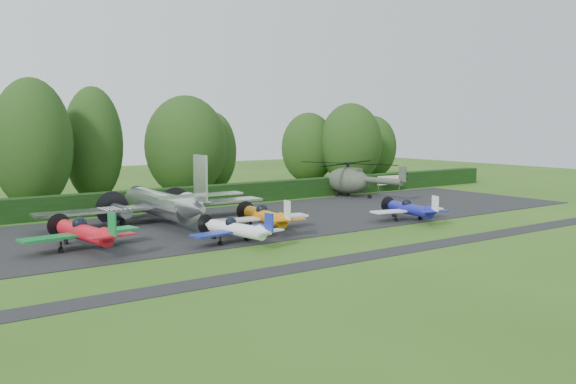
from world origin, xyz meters
TOP-DOWN VIEW (x-y plane):
  - ground at (0.00, 0.00)m, footprint 160.00×160.00m
  - apron at (0.00, 10.00)m, footprint 70.00×18.00m
  - taxiway_verge at (0.00, -6.00)m, footprint 70.00×2.00m
  - hedgerow at (0.00, 21.00)m, footprint 90.00×1.60m
  - transport_plane at (-4.81, 12.54)m, footprint 19.39×14.87m
  - light_plane_red at (-13.35, 5.86)m, footprint 7.79×8.19m
  - light_plane_white at (-4.17, 2.15)m, footprint 6.49×6.83m
  - light_plane_orange at (0.18, 5.06)m, footprint 7.37×7.75m
  - light_plane_blue at (12.77, 2.03)m, footprint 6.64×6.98m
  - helicopter at (20.45, 18.59)m, footprint 11.78×13.79m
  - sign_board at (27.56, 19.34)m, footprint 3.40×0.13m
  - tree_1 at (5.91, 29.24)m, footprint 9.08×9.08m
  - tree_2 at (38.86, 34.10)m, footprint 6.88×6.88m
  - tree_3 at (30.37, 29.45)m, footprint 8.30×8.30m
  - tree_6 at (10.91, 32.15)m, footprint 5.67×5.67m
  - tree_7 at (26.89, 34.11)m, footprint 7.38×7.38m
  - tree_8 at (-3.85, 31.00)m, footprint 6.12×6.12m
  - tree_9 at (-10.81, 27.64)m, footprint 7.40×7.40m

SIDE VIEW (x-z plane):
  - ground at x=0.00m, z-range 0.00..0.00m
  - hedgerow at x=0.00m, z-range -1.00..1.00m
  - taxiway_verge at x=0.00m, z-range 0.00..0.00m
  - apron at x=0.00m, z-range 0.00..0.01m
  - light_plane_white at x=-4.17m, z-range -0.21..2.29m
  - light_plane_blue at x=12.77m, z-range -0.21..2.34m
  - light_plane_orange at x=0.18m, z-range -0.24..2.60m
  - light_plane_red at x=-13.35m, z-range -0.25..2.74m
  - sign_board at x=27.56m, z-range 0.34..2.25m
  - transport_plane at x=-4.81m, z-range -1.37..4.84m
  - helicopter at x=20.45m, z-range 0.14..3.94m
  - tree_2 at x=38.86m, z-range -0.01..9.12m
  - tree_6 at x=10.91m, z-range -0.02..9.46m
  - tree_7 at x=26.89m, z-range -0.01..9.50m
  - tree_3 at x=30.37m, z-range -0.01..10.74m
  - tree_1 at x=5.91m, z-range -0.01..11.19m
  - tree_8 at x=-3.85m, z-range -0.02..11.95m
  - tree_9 at x=-10.81m, z-range -0.01..12.42m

